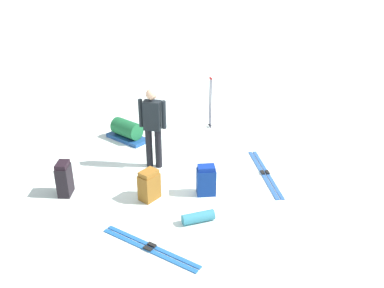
{
  "coord_description": "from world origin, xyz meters",
  "views": [
    {
      "loc": [
        -7.2,
        0.25,
        4.14
      ],
      "look_at": [
        0.0,
        0.0,
        0.7
      ],
      "focal_mm": 38.22,
      "sensor_mm": 36.0,
      "label": 1
    }
  ],
  "objects_px": {
    "skier_standing": "(153,124)",
    "ski_pair_near": "(265,173)",
    "backpack_large_dark": "(206,180)",
    "backpack_bright": "(64,179)",
    "ski_poles_planted_near": "(210,100)",
    "backpack_small_spare": "(149,185)",
    "gear_sled": "(127,131)",
    "sleeping_mat_rolled": "(198,217)",
    "ski_pair_far": "(150,248)"
  },
  "relations": [
    {
      "from": "skier_standing",
      "to": "ski_pair_near",
      "type": "height_order",
      "value": "skier_standing"
    },
    {
      "from": "backpack_large_dark",
      "to": "backpack_bright",
      "type": "relative_size",
      "value": 0.89
    },
    {
      "from": "ski_pair_near",
      "to": "backpack_large_dark",
      "type": "relative_size",
      "value": 3.34
    },
    {
      "from": "ski_poles_planted_near",
      "to": "backpack_small_spare",
      "type": "bearing_deg",
      "value": 157.59
    },
    {
      "from": "gear_sled",
      "to": "sleeping_mat_rolled",
      "type": "height_order",
      "value": "gear_sled"
    },
    {
      "from": "ski_pair_far",
      "to": "backpack_bright",
      "type": "bearing_deg",
      "value": 45.78
    },
    {
      "from": "backpack_bright",
      "to": "backpack_small_spare",
      "type": "height_order",
      "value": "backpack_bright"
    },
    {
      "from": "gear_sled",
      "to": "sleeping_mat_rolled",
      "type": "bearing_deg",
      "value": -155.26
    },
    {
      "from": "skier_standing",
      "to": "gear_sled",
      "type": "distance_m",
      "value": 1.7
    },
    {
      "from": "backpack_small_spare",
      "to": "ski_poles_planted_near",
      "type": "relative_size",
      "value": 0.43
    },
    {
      "from": "ski_pair_far",
      "to": "sleeping_mat_rolled",
      "type": "relative_size",
      "value": 2.82
    },
    {
      "from": "ski_pair_near",
      "to": "backpack_small_spare",
      "type": "bearing_deg",
      "value": 109.92
    },
    {
      "from": "skier_standing",
      "to": "ski_pair_near",
      "type": "bearing_deg",
      "value": -100.32
    },
    {
      "from": "ski_poles_planted_near",
      "to": "sleeping_mat_rolled",
      "type": "bearing_deg",
      "value": 172.96
    },
    {
      "from": "backpack_large_dark",
      "to": "sleeping_mat_rolled",
      "type": "height_order",
      "value": "backpack_large_dark"
    },
    {
      "from": "backpack_large_dark",
      "to": "backpack_bright",
      "type": "height_order",
      "value": "backpack_bright"
    },
    {
      "from": "skier_standing",
      "to": "backpack_small_spare",
      "type": "relative_size",
      "value": 2.95
    },
    {
      "from": "backpack_bright",
      "to": "backpack_small_spare",
      "type": "distance_m",
      "value": 1.58
    },
    {
      "from": "backpack_bright",
      "to": "sleeping_mat_rolled",
      "type": "relative_size",
      "value": 1.2
    },
    {
      "from": "skier_standing",
      "to": "backpack_small_spare",
      "type": "xyz_separation_m",
      "value": [
        -1.24,
        0.03,
        -0.67
      ]
    },
    {
      "from": "ski_pair_near",
      "to": "backpack_bright",
      "type": "relative_size",
      "value": 2.99
    },
    {
      "from": "ski_pair_near",
      "to": "gear_sled",
      "type": "distance_m",
      "value": 3.47
    },
    {
      "from": "skier_standing",
      "to": "backpack_small_spare",
      "type": "height_order",
      "value": "skier_standing"
    },
    {
      "from": "backpack_small_spare",
      "to": "backpack_large_dark",
      "type": "bearing_deg",
      "value": -83.27
    },
    {
      "from": "backpack_large_dark",
      "to": "sleeping_mat_rolled",
      "type": "xyz_separation_m",
      "value": [
        -0.86,
        0.19,
        -0.2
      ]
    },
    {
      "from": "backpack_small_spare",
      "to": "skier_standing",
      "type": "bearing_deg",
      "value": -1.25
    },
    {
      "from": "backpack_bright",
      "to": "gear_sled",
      "type": "height_order",
      "value": "backpack_bright"
    },
    {
      "from": "skier_standing",
      "to": "ski_poles_planted_near",
      "type": "xyz_separation_m",
      "value": [
        2.03,
        -1.32,
        -0.22
      ]
    },
    {
      "from": "ski_pair_far",
      "to": "backpack_large_dark",
      "type": "xyz_separation_m",
      "value": [
        1.52,
        -0.96,
        0.28
      ]
    },
    {
      "from": "backpack_bright",
      "to": "backpack_small_spare",
      "type": "relative_size",
      "value": 1.15
    },
    {
      "from": "skier_standing",
      "to": "backpack_large_dark",
      "type": "height_order",
      "value": "skier_standing"
    },
    {
      "from": "ski_pair_near",
      "to": "sleeping_mat_rolled",
      "type": "height_order",
      "value": "sleeping_mat_rolled"
    },
    {
      "from": "ski_pair_far",
      "to": "backpack_large_dark",
      "type": "distance_m",
      "value": 1.82
    },
    {
      "from": "backpack_bright",
      "to": "ski_poles_planted_near",
      "type": "bearing_deg",
      "value": -43.63
    },
    {
      "from": "backpack_bright",
      "to": "gear_sled",
      "type": "xyz_separation_m",
      "value": [
        2.39,
        -0.88,
        -0.1
      ]
    },
    {
      "from": "backpack_small_spare",
      "to": "backpack_bright",
      "type": "bearing_deg",
      "value": 82.32
    },
    {
      "from": "backpack_large_dark",
      "to": "backpack_small_spare",
      "type": "distance_m",
      "value": 1.05
    },
    {
      "from": "skier_standing",
      "to": "gear_sled",
      "type": "xyz_separation_m",
      "value": [
        1.36,
        0.71,
        -0.73
      ]
    },
    {
      "from": "backpack_small_spare",
      "to": "sleeping_mat_rolled",
      "type": "xyz_separation_m",
      "value": [
        -0.74,
        -0.85,
        -0.19
      ]
    },
    {
      "from": "ski_poles_planted_near",
      "to": "ski_pair_far",
      "type": "bearing_deg",
      "value": 164.8
    },
    {
      "from": "gear_sled",
      "to": "sleeping_mat_rolled",
      "type": "xyz_separation_m",
      "value": [
        -3.34,
        -1.54,
        -0.13
      ]
    },
    {
      "from": "ski_pair_near",
      "to": "backpack_large_dark",
      "type": "bearing_deg",
      "value": 119.5
    },
    {
      "from": "ski_pair_far",
      "to": "gear_sled",
      "type": "distance_m",
      "value": 4.07
    },
    {
      "from": "ski_pair_near",
      "to": "ski_pair_far",
      "type": "bearing_deg",
      "value": 135.19
    },
    {
      "from": "ski_pair_near",
      "to": "backpack_bright",
      "type": "distance_m",
      "value": 3.93
    },
    {
      "from": "ski_pair_near",
      "to": "ski_poles_planted_near",
      "type": "distance_m",
      "value": 2.72
    },
    {
      "from": "ski_pair_far",
      "to": "gear_sled",
      "type": "bearing_deg",
      "value": 10.87
    },
    {
      "from": "skier_standing",
      "to": "gear_sled",
      "type": "relative_size",
      "value": 1.58
    },
    {
      "from": "skier_standing",
      "to": "gear_sled",
      "type": "bearing_deg",
      "value": 27.72
    },
    {
      "from": "ski_poles_planted_near",
      "to": "gear_sled",
      "type": "distance_m",
      "value": 2.2
    }
  ]
}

